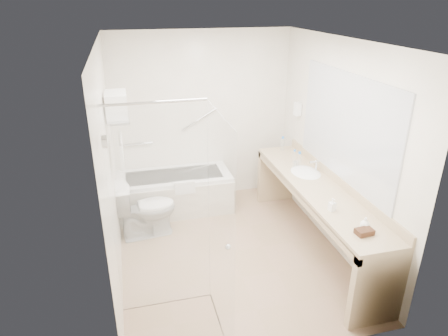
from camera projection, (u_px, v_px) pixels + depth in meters
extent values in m
plane|color=#9C7B60|center=(230.00, 251.00, 4.93)|extent=(3.20, 3.20, 0.00)
cube|color=silver|center=(231.00, 40.00, 3.93)|extent=(2.60, 3.20, 0.10)
cube|color=silver|center=(202.00, 118.00, 5.85)|extent=(2.60, 0.10, 2.50)
cube|color=silver|center=(286.00, 235.00, 3.01)|extent=(2.60, 0.10, 2.50)
cube|color=silver|center=(110.00, 169.00, 4.14)|extent=(0.10, 3.20, 2.50)
cube|color=silver|center=(336.00, 148.00, 4.72)|extent=(0.10, 3.20, 2.50)
cube|color=white|center=(175.00, 192.00, 5.82)|extent=(1.60, 0.70, 0.55)
cube|color=silver|center=(178.00, 205.00, 5.51)|extent=(1.60, 0.02, 0.50)
cube|color=white|center=(185.00, 187.00, 5.44)|extent=(0.28, 0.06, 0.18)
cylinder|color=silver|center=(138.00, 144.00, 5.72)|extent=(0.40, 0.03, 0.03)
cylinder|color=silver|center=(199.00, 119.00, 5.81)|extent=(0.53, 0.03, 0.33)
cube|color=silver|center=(162.00, 214.00, 3.70)|extent=(0.90, 0.01, 2.10)
cube|color=silver|center=(220.00, 233.00, 3.40)|extent=(0.02, 0.90, 2.10)
cylinder|color=silver|center=(154.00, 102.00, 3.28)|extent=(0.90, 0.02, 0.02)
sphere|color=silver|center=(228.00, 247.00, 3.29)|extent=(0.05, 0.05, 0.05)
cylinder|color=silver|center=(104.00, 141.00, 2.85)|extent=(0.04, 0.10, 0.10)
cube|color=silver|center=(118.00, 117.00, 4.30)|extent=(0.24, 0.55, 0.02)
cylinder|color=silver|center=(120.00, 137.00, 4.39)|extent=(0.02, 0.55, 0.02)
cube|color=white|center=(121.00, 150.00, 4.45)|extent=(0.03, 0.42, 0.32)
cube|color=white|center=(117.00, 112.00, 4.28)|extent=(0.22, 0.40, 0.08)
cube|color=white|center=(116.00, 104.00, 4.24)|extent=(0.22, 0.40, 0.08)
cube|color=white|center=(116.00, 96.00, 4.21)|extent=(0.22, 0.40, 0.08)
cube|color=tan|center=(318.00, 188.00, 4.70)|extent=(0.55, 2.70, 0.05)
cube|color=tan|center=(338.00, 180.00, 4.73)|extent=(0.03, 2.70, 0.10)
cube|color=tan|center=(297.00, 194.00, 4.66)|extent=(0.04, 2.70, 0.08)
cube|color=tan|center=(377.00, 290.00, 3.70)|extent=(0.55, 0.08, 0.80)
cube|color=tan|center=(276.00, 176.00, 6.03)|extent=(0.55, 0.08, 0.80)
ellipsoid|color=white|center=(305.00, 174.00, 5.06)|extent=(0.40, 0.52, 0.14)
cylinder|color=silver|center=(317.00, 165.00, 5.05)|extent=(0.03, 0.03, 0.14)
cube|color=silver|center=(345.00, 127.00, 4.47)|extent=(0.02, 2.00, 1.20)
cube|color=white|center=(298.00, 109.00, 5.57)|extent=(0.08, 0.10, 0.18)
imported|color=white|center=(146.00, 209.00, 5.14)|extent=(0.81, 0.51, 0.75)
cube|color=#402916|center=(364.00, 232.00, 3.73)|extent=(0.17, 0.12, 0.05)
imported|color=white|center=(332.00, 208.00, 4.14)|extent=(0.09, 0.15, 0.06)
imported|color=white|center=(365.00, 224.00, 3.82)|extent=(0.13, 0.14, 0.09)
cylinder|color=silver|center=(294.00, 157.00, 5.33)|extent=(0.06, 0.06, 0.16)
cylinder|color=blue|center=(295.00, 150.00, 5.29)|extent=(0.03, 0.03, 0.02)
cylinder|color=silver|center=(283.00, 144.00, 5.72)|extent=(0.06, 0.06, 0.18)
cylinder|color=blue|center=(283.00, 138.00, 5.68)|extent=(0.03, 0.03, 0.03)
cylinder|color=silver|center=(299.00, 160.00, 5.17)|extent=(0.07, 0.07, 0.19)
cylinder|color=blue|center=(300.00, 153.00, 5.12)|extent=(0.04, 0.04, 0.03)
cylinder|color=silver|center=(295.00, 164.00, 5.18)|extent=(0.08, 0.08, 0.08)
cylinder|color=silver|center=(296.00, 164.00, 5.20)|extent=(0.08, 0.08, 0.08)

